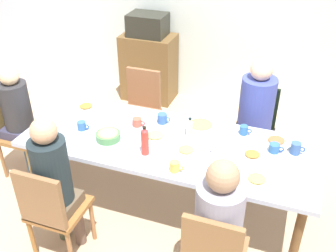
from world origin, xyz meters
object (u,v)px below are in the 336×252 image
Objects in this scene: chair_1 at (255,126)px; bottle_1 at (145,141)px; cup_0 at (205,147)px; side_cabinet at (149,67)px; cup_1 at (137,122)px; plate_3 at (186,151)px; plate_1 at (155,136)px; cup_2 at (275,148)px; person_1 at (256,109)px; microwave at (148,25)px; person_4 at (54,179)px; cup_7 at (175,167)px; bowl_0 at (200,128)px; cup_6 at (296,148)px; chair_2 at (141,106)px; plate_2 at (252,155)px; chair_0 at (15,128)px; cup_3 at (244,130)px; bowl_1 at (108,135)px; dining_table at (168,147)px; bottle_0 at (190,128)px; cup_5 at (162,118)px; plate_4 at (86,107)px; plate_0 at (276,141)px; person_3 at (219,221)px; person_0 at (19,114)px; plate_5 at (257,180)px; chair_4 at (52,209)px; cup_4 at (82,126)px.

bottle_1 is at bearing -124.20° from chair_1.
side_cabinet reaches higher than cup_0.
cup_0 is 0.70m from cup_1.
chair_1 is 4.00× the size of plate_3.
cup_2 reaches higher than plate_1.
person_1 is 2.03m from microwave.
person_4 reaches higher than plate_3.
cup_7 is (-0.01, -0.26, 0.03)m from plate_3.
bowl_0 reaches higher than cup_6.
cup_2 is 0.85m from cup_7.
bottle_1 is (0.51, -1.08, 0.34)m from chair_2.
bowl_0 is at bearing -37.23° from chair_2.
chair_2 is 4.20× the size of plate_2.
chair_0 reaches higher than cup_3.
dining_table is at bearing 16.49° from bowl_1.
bottle_0 is (-0.47, -0.71, 0.30)m from chair_1.
person_1 is at bearing 50.65° from dining_table.
cup_5 is at bearing -147.21° from person_1.
plate_4 is 0.25× the size of side_cabinet.
chair_1 is at bearing 48.37° from plate_1.
bowl_1 is (-1.35, -0.43, 0.03)m from plate_0.
chair_2 is 7.19× the size of cup_0.
person_3 is 4.74× the size of plate_1.
person_0 is 2.28m from person_3.
bottle_0 is (1.77, 0.13, 0.30)m from chair_0.
microwave is (-1.17, 2.34, 0.27)m from cup_7.
cup_5 reaches higher than plate_5.
chair_4 is at bearing -146.99° from plate_2.
plate_3 is 0.88m from cup_6.
side_cabinet is at bearing 128.21° from plate_5.
plate_2 is at bearing 3.86° from cup_4.
dining_table is 2.76× the size of chair_0.
chair_1 is 0.71× the size of person_1.
cup_2 is at bearing -44.72° from microwave.
cup_0 is at bearing 22.19° from plate_3.
plate_5 is 0.91m from bottle_1.
side_cabinet is at bearing 91.56° from plate_4.
person_4 is 1.12m from cup_5.
bowl_0 is (0.35, 0.19, 0.04)m from plate_1.
microwave reaches higher than plate_2.
plate_5 is 0.52m from cup_6.
person_0 is 1.44m from bottle_1.
chair_1 is 4.95× the size of bottle_0.
side_cabinet reaches higher than plate_4.
microwave reaches higher than cup_0.
side_cabinet is (-0.21, 2.06, -0.32)m from cup_4.
plate_2 is at bearing 105.59° from plate_5.
chair_0 is 7.44× the size of cup_2.
microwave is at bearing 116.57° from cup_7.
chair_4 reaches higher than cup_2.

